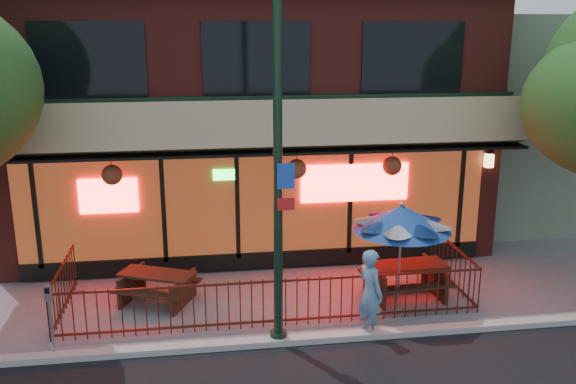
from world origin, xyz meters
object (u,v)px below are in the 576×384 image
Objects in this scene: pedestrian at (370,292)px; picnic_table_right at (405,275)px; patio_umbrella at (402,218)px; picnic_table_left at (157,283)px; street_light at (278,177)px; parking_meter_near at (50,309)px.

picnic_table_right is at bearing -60.15° from pedestrian.
patio_umbrella is at bearing -122.73° from picnic_table_right.
picnic_table_left is 1.06× the size of picnic_table_right.
street_light is 4.11× the size of pedestrian.
patio_umbrella is (4.97, -0.95, 1.51)m from picnic_table_left.
street_light is 2.89m from pedestrian.
pedestrian reaches higher than parking_meter_near.
pedestrian is at bearing -130.94° from patio_umbrella.
parking_meter_near is at bearing -170.61° from patio_umbrella.
picnic_table_left is at bearing 50.65° from parking_meter_near.
parking_meter_near is at bearing -129.35° from picnic_table_left.
parking_meter_near is at bearing 179.96° from street_light.
picnic_table_right is 1.57m from patio_umbrella.
street_light is 4.57m from parking_meter_near.
patio_umbrella is 1.34× the size of pedestrian.
street_light is 3.07× the size of patio_umbrella.
street_light is at bearing 70.09° from pedestrian.
street_light is 3.12m from patio_umbrella.
picnic_table_right is at bearing 57.27° from patio_umbrella.
picnic_table_right is 2.01m from pedestrian.
picnic_table_right is (5.29, -0.46, 0.05)m from picnic_table_left.
parking_meter_near is at bearing -167.13° from picnic_table_right.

